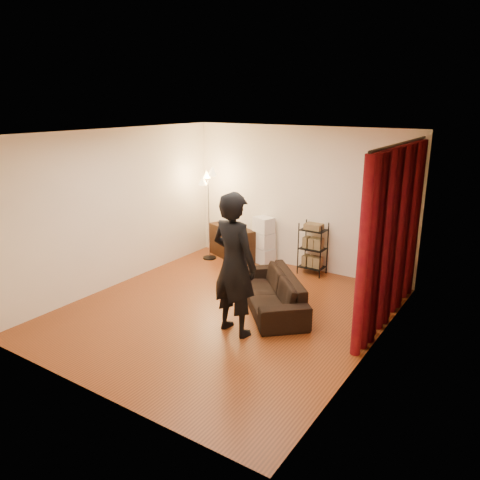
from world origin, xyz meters
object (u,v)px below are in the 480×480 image
Objects in this scene: floor_lamp at (209,216)px; storage_boxes at (264,240)px; media_cabinet at (232,242)px; sofa at (271,291)px; wire_shelf at (313,249)px; person at (234,264)px.

storage_boxes is at bearing 19.77° from floor_lamp.
sofa is at bearing -18.90° from media_cabinet.
media_cabinet is at bearing 162.43° from wire_shelf.
wire_shelf is at bearing 140.87° from sofa.
person is at bearing -46.94° from floor_lamp.
floor_lamp reaches higher than storage_boxes.
floor_lamp is (-1.07, -0.38, 0.44)m from storage_boxes.
person is 1.10× the size of floor_lamp.
media_cabinet is 1.79m from wire_shelf.
person is at bearing -67.41° from storage_boxes.
person is 1.78× the size of media_cabinet.
media_cabinet is 0.73m from storage_boxes.
wire_shelf is (-0.11, 1.74, 0.22)m from sofa.
media_cabinet is at bearing -46.18° from person.
storage_boxes is (-1.14, 2.75, -0.53)m from person.
media_cabinet is 0.62× the size of floor_lamp.
sofa is 1.99× the size of storage_boxes.
sofa is at bearing -31.70° from floor_lamp.
person reaches higher than floor_lamp.
floor_lamp is at bearing -117.40° from media_cabinet.
floor_lamp is at bearing -164.46° from sofa.
sofa is 1.03× the size of floor_lamp.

